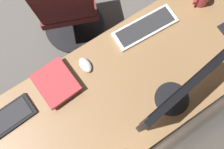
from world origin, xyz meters
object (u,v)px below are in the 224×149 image
(monitor_secondary, at_px, (184,88))
(book_stack_near, at_px, (55,83))
(office_chair, at_px, (68,8))
(keyboard_spare, at_px, (145,27))
(mouse_main, at_px, (85,65))
(drawer_pedestal, at_px, (101,117))

(monitor_secondary, bearing_deg, book_stack_near, -40.89)
(monitor_secondary, distance_m, office_chair, 1.16)
(keyboard_spare, distance_m, book_stack_near, 0.66)
(mouse_main, xyz_separation_m, book_stack_near, (0.21, 0.00, 0.01))
(monitor_secondary, xyz_separation_m, keyboard_spare, (-0.14, -0.45, -0.26))
(book_stack_near, height_order, office_chair, office_chair)
(book_stack_near, bearing_deg, monitor_secondary, 139.11)
(keyboard_spare, bearing_deg, book_stack_near, 0.57)
(drawer_pedestal, relative_size, monitor_secondary, 1.22)
(keyboard_spare, xyz_separation_m, office_chair, (0.29, -0.57, -0.28))
(mouse_main, height_order, book_stack_near, book_stack_near)
(drawer_pedestal, relative_size, keyboard_spare, 1.63)
(book_stack_near, bearing_deg, keyboard_spare, -179.43)
(book_stack_near, bearing_deg, drawer_pedestal, 116.30)
(monitor_secondary, height_order, book_stack_near, monitor_secondary)
(mouse_main, distance_m, book_stack_near, 0.21)
(drawer_pedestal, relative_size, office_chair, 0.72)
(monitor_secondary, relative_size, office_chair, 0.59)
(drawer_pedestal, height_order, book_stack_near, book_stack_near)
(mouse_main, distance_m, office_chair, 0.66)
(drawer_pedestal, xyz_separation_m, mouse_main, (-0.08, -0.27, 0.40))
(keyboard_spare, distance_m, mouse_main, 0.45)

